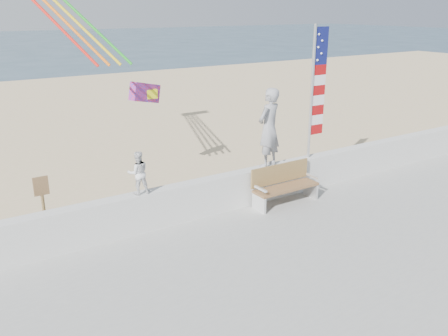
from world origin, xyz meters
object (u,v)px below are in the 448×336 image
Objects in this scene: child at (138,173)px; bench at (284,184)px; adult at (269,128)px; flag at (316,87)px.

child is 0.54× the size of bench.
adult is 1.48m from bench.
bench is at bearing -177.51° from child.
bench is 2.69m from flag.
flag reaches higher than child.
adult is at bearing 112.03° from bench.
child is at bearing 173.06° from bench.
flag is (1.50, -0.00, 0.90)m from adult.
flag reaches higher than bench.
child reaches higher than bench.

